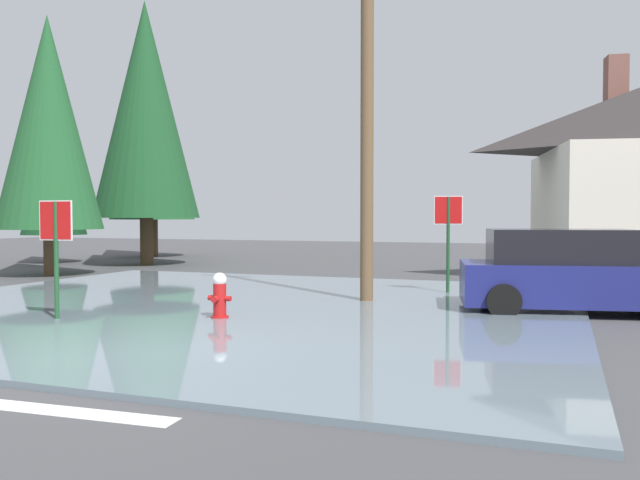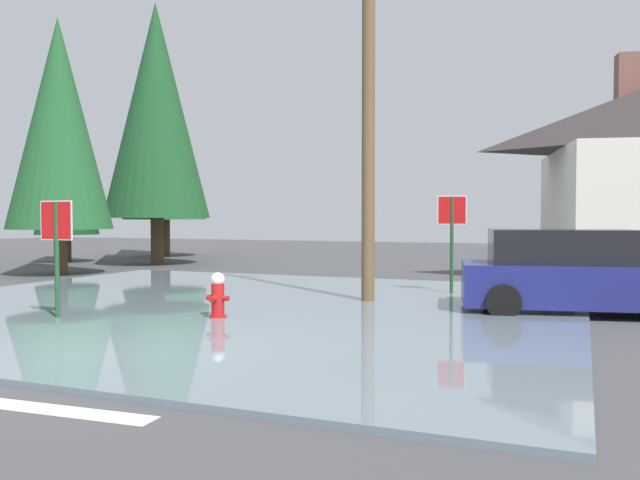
{
  "view_description": "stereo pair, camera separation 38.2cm",
  "coord_description": "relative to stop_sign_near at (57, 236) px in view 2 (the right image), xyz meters",
  "views": [
    {
      "loc": [
        5.69,
        -7.06,
        1.86
      ],
      "look_at": [
        1.15,
        5.06,
        1.41
      ],
      "focal_mm": 36.4,
      "sensor_mm": 36.0,
      "label": 1
    },
    {
      "loc": [
        6.05,
        -6.92,
        1.86
      ],
      "look_at": [
        1.15,
        5.06,
        1.41
      ],
      "focal_mm": 36.4,
      "sensor_mm": 36.0,
      "label": 2
    }
  ],
  "objects": [
    {
      "name": "ground_plane",
      "position": [
        2.62,
        -1.94,
        -1.58
      ],
      "size": [
        80.0,
        80.0,
        0.1
      ],
      "primitive_type": "cube",
      "color": "#424244"
    },
    {
      "name": "flood_puddle",
      "position": [
        1.79,
        2.77,
        -1.49
      ],
      "size": [
        13.97,
        12.78,
        0.08
      ],
      "primitive_type": "cube",
      "color": "slate",
      "rests_on": "ground"
    },
    {
      "name": "lane_stop_bar",
      "position": [
        3.41,
        -4.13,
        -1.53
      ],
      "size": [
        3.28,
        0.48,
        0.01
      ],
      "primitive_type": "cube",
      "rotation": [
        0.0,
        0.0,
        0.06
      ],
      "color": "silver",
      "rests_on": "ground"
    },
    {
      "name": "stop_sign_near",
      "position": [
        0.0,
        0.0,
        0.0
      ],
      "size": [
        0.7,
        0.08,
        2.16
      ],
      "color": "#1E4C28",
      "rests_on": "ground"
    },
    {
      "name": "fire_hydrant",
      "position": [
        2.62,
        1.11,
        -1.1
      ],
      "size": [
        0.44,
        0.38,
        0.88
      ],
      "color": "red",
      "rests_on": "ground"
    },
    {
      "name": "utility_pole",
      "position": [
        4.39,
        4.32,
        3.34
      ],
      "size": [
        1.6,
        0.28,
        9.38
      ],
      "color": "brown",
      "rests_on": "ground"
    },
    {
      "name": "stop_sign_far",
      "position": [
        5.78,
        6.42,
        0.14
      ],
      "size": [
        0.65,
        0.21,
        2.36
      ],
      "color": "#1E4C28",
      "rests_on": "ground"
    },
    {
      "name": "parked_car",
      "position": [
        8.5,
        4.45,
        -0.75
      ],
      "size": [
        4.66,
        2.69,
        1.63
      ],
      "color": "navy",
      "rests_on": "ground"
    },
    {
      "name": "pine_tree_tall_left",
      "position": [
        -6.96,
        7.28,
        3.32
      ],
      "size": [
        3.3,
        3.3,
        8.24
      ],
      "color": "#4C3823",
      "rests_on": "ground"
    },
    {
      "name": "pine_tree_mid_left",
      "position": [
        -11.13,
        11.95,
        2.23
      ],
      "size": [
        2.56,
        2.56,
        6.39
      ],
      "color": "#4C3823",
      "rests_on": "ground"
    },
    {
      "name": "pine_tree_short_left",
      "position": [
        -6.86,
        12.25,
        4.47
      ],
      "size": [
        4.08,
        4.08,
        10.2
      ],
      "color": "#4C3823",
      "rests_on": "ground"
    },
    {
      "name": "pine_tree_far_center",
      "position": [
        -9.75,
        16.76,
        4.21
      ],
      "size": [
        3.9,
        3.9,
        9.76
      ],
      "color": "#4C3823",
      "rests_on": "ground"
    }
  ]
}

